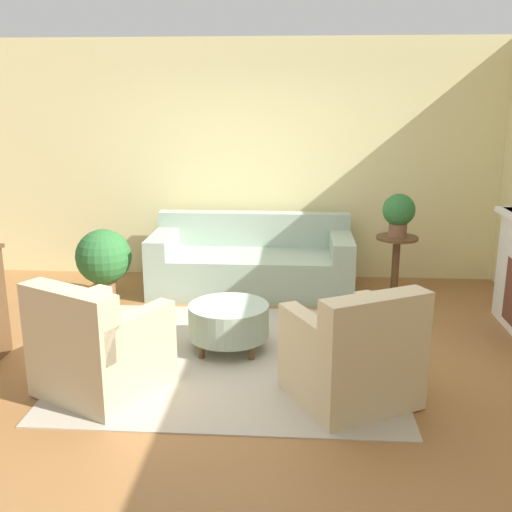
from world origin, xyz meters
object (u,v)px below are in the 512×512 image
armchair_left (97,350)px  side_table (396,258)px  potted_plant_floor (104,258)px  ottoman_table (229,321)px  armchair_right (354,357)px  potted_plant_on_side_table (399,212)px  couch (252,264)px

armchair_left → side_table: 3.43m
side_table → potted_plant_floor: 3.15m
armchair_left → ottoman_table: size_ratio=1.52×
side_table → ottoman_table: bearing=-138.2°
potted_plant_floor → armchair_right: bearing=-40.3°
armchair_left → potted_plant_floor: 2.21m
side_table → potted_plant_on_side_table: 0.50m
ottoman_table → potted_plant_on_side_table: bearing=41.8°
couch → potted_plant_on_side_table: 1.72m
ottoman_table → potted_plant_floor: bearing=139.5°
couch → armchair_left: (-0.95, -2.53, 0.03)m
couch → ottoman_table: bearing=-92.5°
armchair_left → potted_plant_on_side_table: potted_plant_on_side_table is taller
potted_plant_on_side_table → armchair_right: bearing=-105.6°
armchair_left → armchair_right: bearing=0.0°
couch → armchair_left: armchair_left is taller
potted_plant_floor → potted_plant_on_side_table: bearing=3.5°
potted_plant_on_side_table → armchair_left: bearing=-137.5°
side_table → potted_plant_on_side_table: potted_plant_on_side_table is taller
couch → potted_plant_floor: (-1.57, -0.41, 0.15)m
potted_plant_on_side_table → side_table: bearing=-90.0°
ottoman_table → side_table: side_table is taller
couch → potted_plant_floor: bearing=-165.4°
armchair_right → potted_plant_on_side_table: size_ratio=2.30×
couch → potted_plant_floor: size_ratio=2.90×
potted_plant_floor → armchair_left: bearing=-73.7°
couch → potted_plant_on_side_table: size_ratio=4.86×
side_table → potted_plant_on_side_table: size_ratio=1.52×
ottoman_table → couch: bearing=87.5°
couch → side_table: size_ratio=3.19×
side_table → armchair_right: bearing=-105.6°
side_table → couch: bearing=172.1°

